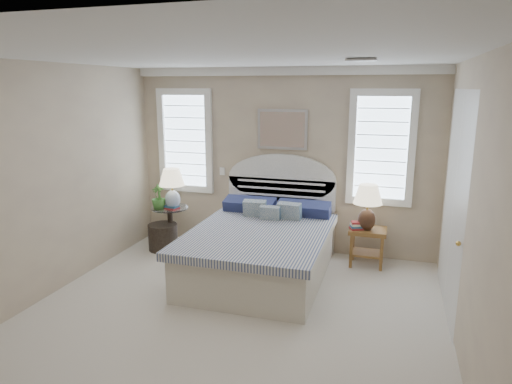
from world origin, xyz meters
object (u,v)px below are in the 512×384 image
object	(u,v)px
bed	(263,246)
floor_pot	(163,237)
side_table_left	(170,223)
lamp_left	(172,184)
lamp_right	(368,202)
nightstand_right	(367,239)

from	to	relation	value
bed	floor_pot	xyz separation A→B (m)	(-1.70, 0.44, -0.19)
side_table_left	lamp_left	world-z (taller)	lamp_left
bed	lamp_right	xyz separation A→B (m)	(1.28, 0.65, 0.53)
nightstand_right	floor_pot	xyz separation A→B (m)	(-3.00, -0.25, -0.19)
side_table_left	lamp_left	size ratio (longest dim) A/B	1.02
floor_pot	lamp_left	bearing A→B (deg)	35.85
nightstand_right	bed	bearing A→B (deg)	-151.97
bed	side_table_left	bearing A→B (deg)	160.26
bed	nightstand_right	distance (m)	1.47
side_table_left	nightstand_right	world-z (taller)	side_table_left
lamp_left	lamp_right	bearing A→B (deg)	2.22
lamp_right	side_table_left	bearing A→B (deg)	-178.89
bed	lamp_right	size ratio (longest dim) A/B	3.60
side_table_left	nightstand_right	size ratio (longest dim) A/B	1.19
bed	side_table_left	xyz separation A→B (m)	(-1.65, 0.59, 0.00)
side_table_left	lamp_right	size ratio (longest dim) A/B	1.00
nightstand_right	lamp_left	distance (m)	2.94
lamp_left	lamp_right	distance (m)	2.85
bed	lamp_left	distance (m)	1.77
bed	nightstand_right	xyz separation A→B (m)	(1.30, 0.69, 0.00)
bed	side_table_left	world-z (taller)	bed
lamp_left	bed	bearing A→B (deg)	-18.98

